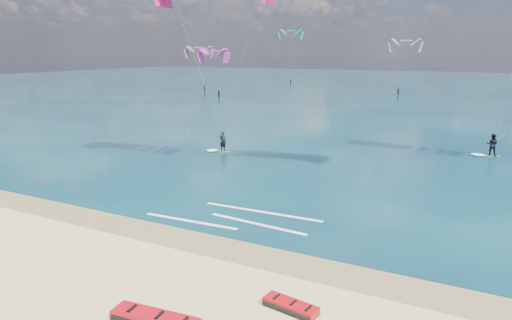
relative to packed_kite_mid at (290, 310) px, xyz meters
The scene contains 7 objects.
ground 41.09m from the packed_kite_mid, 99.88° to the left, with size 320.00×320.00×0.00m, color tan.
wet_sand_strip 7.86m from the packed_kite_mid, 153.72° to the left, with size 320.00×2.40×0.01m, color brown.
sea 104.72m from the packed_kite_mid, 93.86° to the left, with size 320.00×200.00×0.04m, color #092333.
packed_kite_mid is the anchor object (origin of this frame).
kitesurfer_main 24.77m from the packed_kite_mid, 127.81° to the left, with size 10.91×7.65×16.63m.
shoreline_foam 9.33m from the packed_kite_mid, 130.64° to the left, with size 9.29×3.62×0.01m.
distant_kites 82.57m from the packed_kite_mid, 102.13° to the left, with size 89.70×40.30×13.99m.
Camera 1 is at (12.65, -14.07, 9.06)m, focal length 32.00 mm.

